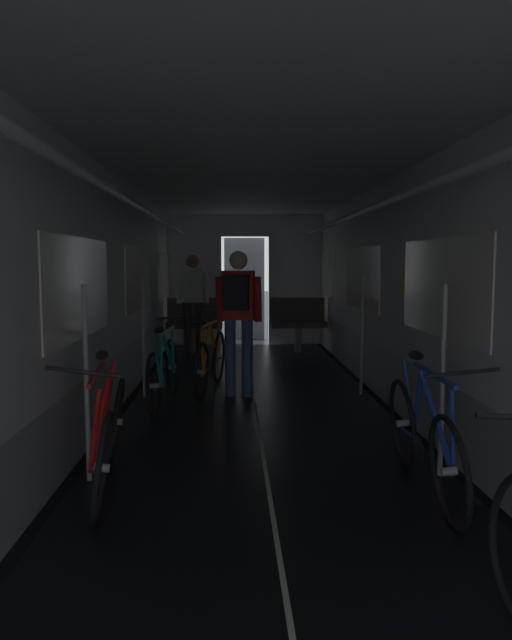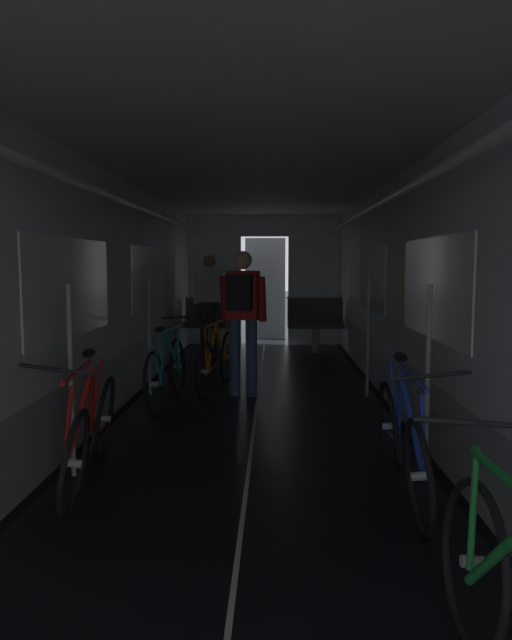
# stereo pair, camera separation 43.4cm
# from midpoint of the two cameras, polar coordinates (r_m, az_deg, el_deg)

# --- Properties ---
(train_car_shell) EXTENTS (3.14, 12.34, 2.57)m
(train_car_shell) POSITION_cam_midpoint_polar(r_m,az_deg,el_deg) (5.54, 2.13, 7.20)
(train_car_shell) COLOR black
(train_car_shell) RESTS_ON ground
(bench_seat_far_left) EXTENTS (0.98, 0.51, 0.95)m
(bench_seat_far_left) POSITION_cam_midpoint_polar(r_m,az_deg,el_deg) (10.09, -3.14, 0.07)
(bench_seat_far_left) COLOR gray
(bench_seat_far_left) RESTS_ON ground
(bench_seat_far_right) EXTENTS (0.98, 0.51, 0.95)m
(bench_seat_far_right) POSITION_cam_midpoint_polar(r_m,az_deg,el_deg) (10.10, 7.08, 0.03)
(bench_seat_far_right) COLOR gray
(bench_seat_far_right) RESTS_ON ground
(bicycle_teal) EXTENTS (0.44, 1.69, 0.95)m
(bicycle_teal) POSITION_cam_midpoint_polar(r_m,az_deg,el_deg) (6.35, -6.88, -4.95)
(bicycle_teal) COLOR black
(bicycle_teal) RESTS_ON ground
(bicycle_blue) EXTENTS (0.44, 1.69, 0.95)m
(bicycle_blue) POSITION_cam_midpoint_polar(r_m,az_deg,el_deg) (4.05, 17.32, -11.30)
(bicycle_blue) COLOR black
(bicycle_blue) RESTS_ON ground
(bicycle_red) EXTENTS (0.44, 1.69, 0.96)m
(bicycle_red) POSITION_cam_midpoint_polar(r_m,az_deg,el_deg) (4.19, -13.18, -10.67)
(bicycle_red) COLOR black
(bicycle_red) RESTS_ON ground
(person_cyclist_aisle) EXTENTS (0.55, 0.43, 1.69)m
(person_cyclist_aisle) POSITION_cam_midpoint_polar(r_m,az_deg,el_deg) (6.62, 0.54, 1.04)
(person_cyclist_aisle) COLOR #384C75
(person_cyclist_aisle) RESTS_ON ground
(bicycle_orange_in_aisle) EXTENTS (0.45, 1.68, 0.94)m
(bicycle_orange_in_aisle) POSITION_cam_midpoint_polar(r_m,az_deg,el_deg) (6.98, -2.14, -3.95)
(bicycle_orange_in_aisle) COLOR black
(bicycle_orange_in_aisle) RESTS_ON ground
(person_standing_near_bench) EXTENTS (0.53, 0.23, 1.69)m
(person_standing_near_bench) POSITION_cam_midpoint_polar(r_m,az_deg,el_deg) (9.69, -3.33, 2.25)
(person_standing_near_bench) COLOR #2D2D33
(person_standing_near_bench) RESTS_ON ground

